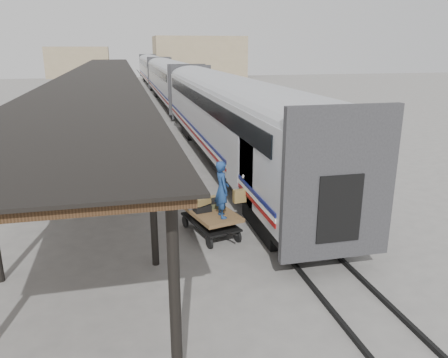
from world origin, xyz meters
name	(u,v)px	position (x,y,z in m)	size (l,w,h in m)	color
ground	(191,232)	(0.00, 0.00, 0.00)	(160.00, 160.00, 0.00)	slate
train	(171,79)	(3.19, 33.79, 2.69)	(3.45, 76.01, 4.01)	silver
canopy	(102,72)	(-3.40, 24.00, 4.00)	(4.90, 64.30, 4.15)	#422B19
rails	(171,104)	(3.20, 34.00, 0.06)	(1.54, 150.00, 0.12)	black
building_far	(199,57)	(14.00, 78.00, 4.00)	(18.00, 10.00, 8.00)	tan
building_left	(79,62)	(-10.00, 82.00, 3.00)	(12.00, 8.00, 6.00)	tan
baggage_cart	(210,216)	(0.59, -0.30, 0.65)	(1.82, 2.64, 0.86)	brown
suitcase_stack	(203,201)	(0.39, 0.00, 1.07)	(1.34, 1.25, 0.58)	#3C3C3F
luggage_tug	(133,125)	(-1.32, 18.33, 0.57)	(1.17, 1.57, 1.24)	maroon
porter	(222,189)	(0.84, -0.95, 1.76)	(0.66, 0.43, 1.81)	navy
pedestrian	(119,130)	(-2.31, 14.38, 0.96)	(1.13, 0.47, 1.92)	black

